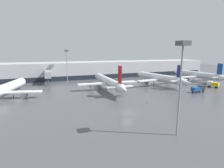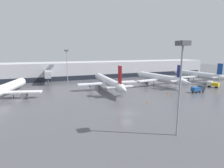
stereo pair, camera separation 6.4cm
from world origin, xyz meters
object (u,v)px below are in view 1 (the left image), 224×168
parked_jet_1 (108,82)px  traffic_cone_2 (213,84)px  apron_light_mast_0 (66,56)px  service_truck_2 (213,84)px  apron_light_mast_3 (182,61)px  parked_jet_3 (1,91)px  parked_jet_4 (159,78)px  service_truck_0 (198,89)px  parked_jet_2 (198,75)px  traffic_cone_3 (3,91)px  traffic_cone_4 (148,102)px  traffic_cone_1 (168,93)px

parked_jet_1 → traffic_cone_2: 49.37m
apron_light_mast_0 → service_truck_2: bearing=-31.2°
apron_light_mast_0 → apron_light_mast_3: 64.69m
parked_jet_3 → apron_light_mast_3: apron_light_mast_3 is taller
traffic_cone_2 → service_truck_2: bearing=-141.0°
service_truck_2 → apron_light_mast_3: (-43.57, -29.45, 11.91)m
parked_jet_4 → service_truck_0: 17.90m
parked_jet_2 → service_truck_0: 27.03m
traffic_cone_2 → traffic_cone_3: 88.37m
service_truck_0 → traffic_cone_2: (19.30, 9.91, -1.09)m
parked_jet_4 → traffic_cone_3: (-62.79, 7.60, -2.87)m
parked_jet_2 → apron_light_mast_3: apron_light_mast_3 is taller
parked_jet_3 → apron_light_mast_3: (35.77, -39.40, 10.67)m
parked_jet_4 → service_truck_2: (18.18, -12.15, -1.82)m
parked_jet_4 → traffic_cone_4: (-19.50, -22.11, -2.89)m
parked_jet_2 → apron_light_mast_0: size_ratio=2.10×
parked_jet_4 → traffic_cone_2: size_ratio=47.49×
parked_jet_3 → apron_light_mast_0: bearing=-30.0°
traffic_cone_1 → apron_light_mast_0: apron_light_mast_0 is taller
service_truck_2 → parked_jet_4: bearing=38.8°
service_truck_2 → traffic_cone_4: bearing=87.3°
traffic_cone_1 → traffic_cone_3: 60.42m
traffic_cone_1 → parked_jet_2: bearing=28.9°
apron_light_mast_0 → apron_light_mast_3: apron_light_mast_3 is taller
traffic_cone_4 → apron_light_mast_3: apron_light_mast_3 is taller
parked_jet_1 → apron_light_mast_0: bearing=32.2°
traffic_cone_1 → traffic_cone_3: (-55.85, 23.05, 0.06)m
service_truck_2 → traffic_cone_1: bearing=80.0°
service_truck_0 → traffic_cone_3: 72.19m
apron_light_mast_0 → apron_light_mast_3: bearing=-78.8°
parked_jet_1 → parked_jet_2: parked_jet_1 is taller
traffic_cone_4 → apron_light_mast_0: bearing=112.8°
parked_jet_2 → traffic_cone_2: parked_jet_2 is taller
traffic_cone_2 → apron_light_mast_3: apron_light_mast_3 is taller
service_truck_0 → parked_jet_4: bearing=104.6°
apron_light_mast_3 → parked_jet_4: bearing=58.6°
apron_light_mast_0 → traffic_cone_1: bearing=-50.3°
parked_jet_1 → traffic_cone_2: (48.86, -6.50, -2.81)m
traffic_cone_3 → apron_light_mast_0: bearing=29.8°
parked_jet_1 → traffic_cone_4: (5.03, -21.44, -2.81)m
apron_light_mast_3 → traffic_cone_2: bearing=34.7°
apron_light_mast_0 → service_truck_0: bearing=-42.2°
service_truck_2 → traffic_cone_3: 83.35m
parked_jet_1 → traffic_cone_4: parked_jet_1 is taller
parked_jet_2 → traffic_cone_1: bearing=113.4°
traffic_cone_1 → traffic_cone_4: bearing=-152.1°
traffic_cone_4 → traffic_cone_3: bearing=145.5°
parked_jet_1 → traffic_cone_3: bearing=79.2°
parked_jet_1 → parked_jet_2: size_ratio=1.14×
parked_jet_2 → traffic_cone_4: 49.99m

